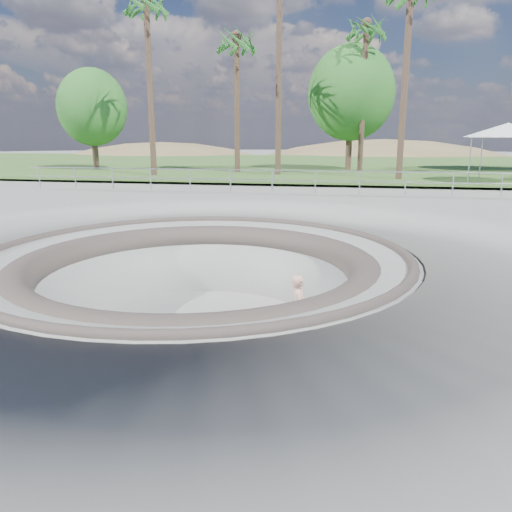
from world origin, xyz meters
The scene contains 13 objects.
ground centered at (0.00, 0.00, 0.00)m, with size 180.00×180.00×0.00m, color gray.
skate_bowl centered at (0.00, 0.00, -1.83)m, with size 14.00×14.00×4.10m.
grass_strip centered at (0.00, 34.00, 0.22)m, with size 180.00×36.00×0.12m.
distant_hills centered at (3.78, 57.17, -7.02)m, with size 103.20×45.00×28.60m.
safety_railing centered at (0.00, 12.00, 0.69)m, with size 25.00×0.06×1.03m.
skateboard centered at (2.55, -0.61, -1.83)m, with size 0.80×0.25×0.08m.
skater centered at (2.55, -0.61, -1.02)m, with size 0.58×0.38×1.60m, color #D9A38D.
canopy_white centered at (11.65, 18.00, 3.00)m, with size 5.61×5.61×3.10m.
palm_a centered at (-8.65, 19.03, 9.91)m, with size 2.60×2.60×11.19m.
palm_b centered at (-4.02, 22.52, 8.41)m, with size 2.60×2.60×9.57m.
palm_d centered at (4.20, 24.51, 9.20)m, with size 2.60×2.60×10.42m.
bushy_tree_left centered at (-15.06, 23.72, 4.69)m, with size 5.05×4.59×7.29m.
bushy_tree_mid centered at (3.39, 26.46, 5.64)m, with size 6.11×5.55×8.81m.
Camera 1 is at (3.54, -11.13, 2.78)m, focal length 35.00 mm.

